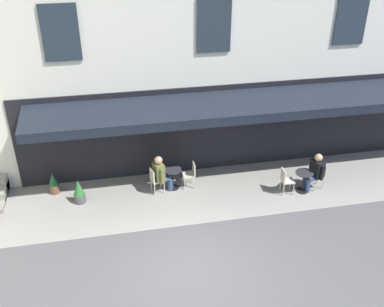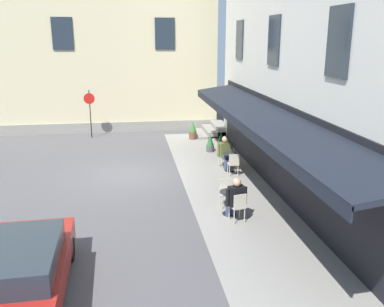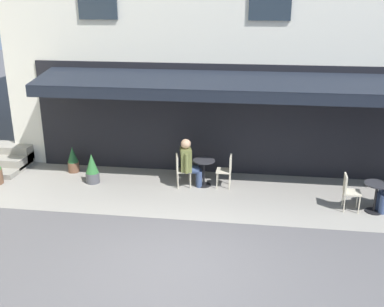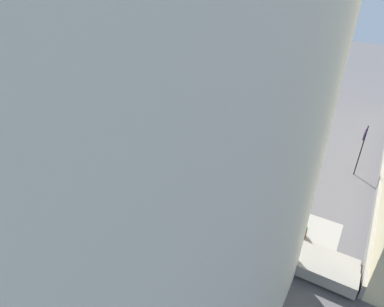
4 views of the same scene
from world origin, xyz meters
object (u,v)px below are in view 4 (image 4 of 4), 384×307
cafe_chair_cream_under_awning (96,148)px  cafe_table_mid_terrace (163,187)px  potted_plant_entrance_left (302,226)px  potted_plant_mid_terrace (231,210)px  cafe_chair_cream_corner_right (177,189)px  no_parking_sign (363,142)px  cafe_table_near_entrance (107,151)px  seated_companion_in_black (99,146)px  cafe_chair_cream_near_door (115,154)px  seated_patron_in_olive (172,185)px  parked_car_red (120,101)px  cafe_chair_cream_facing_street (152,182)px  potted_plant_by_steps (244,230)px

cafe_chair_cream_under_awning → cafe_table_mid_terrace: cafe_chair_cream_under_awning is taller
potted_plant_entrance_left → potted_plant_mid_terrace: bearing=-170.5°
cafe_chair_cream_corner_right → no_parking_sign: 8.76m
cafe_table_near_entrance → seated_companion_in_black: (-0.41, -0.09, 0.22)m
cafe_chair_cream_corner_right → potted_plant_entrance_left: (5.16, 0.53, -0.07)m
cafe_table_near_entrance → cafe_chair_cream_near_door: 0.63m
cafe_chair_cream_near_door → seated_companion_in_black: (-1.04, -0.05, 0.17)m
cafe_table_mid_terrace → no_parking_sign: size_ratio=0.29×
cafe_chair_cream_near_door → cafe_chair_cream_corner_right: bearing=-11.4°
seated_patron_in_olive → potted_plant_entrance_left: (5.37, 0.58, -0.24)m
seated_companion_in_black → seated_patron_in_olive: bearing=-9.6°
no_parking_sign → parked_car_red: no_parking_sign is taller
cafe_table_mid_terrace → potted_plant_mid_terrace: (3.11, 0.22, -0.08)m
cafe_table_near_entrance → seated_companion_in_black: size_ratio=0.56×
cafe_chair_cream_under_awning → cafe_table_near_entrance: bearing=12.2°
cafe_table_near_entrance → cafe_chair_cream_corner_right: 4.97m
cafe_chair_cream_facing_street → cafe_table_near_entrance: bearing=164.1°
cafe_table_near_entrance → cafe_chair_cream_corner_right: (4.89, -0.90, 0.06)m
cafe_chair_cream_near_door → seated_companion_in_black: size_ratio=0.68×
cafe_chair_cream_under_awning → seated_patron_in_olive: size_ratio=0.67×
cafe_chair_cream_facing_street → cafe_chair_cream_near_door: bearing=161.7°
cafe_chair_cream_corner_right → potted_plant_entrance_left: potted_plant_entrance_left is taller
cafe_chair_cream_under_awning → cafe_table_mid_terrace: size_ratio=1.21×
cafe_table_near_entrance → seated_companion_in_black: seated_companion_in_black is taller
cafe_table_mid_terrace → cafe_chair_cream_corner_right: 0.63m
cafe_chair_cream_near_door → potted_plant_entrance_left: bearing=-2.0°
cafe_chair_cream_near_door → potted_plant_entrance_left: size_ratio=0.92×
no_parking_sign → potted_plant_mid_terrace: bearing=-122.9°
cafe_chair_cream_near_door → cafe_table_mid_terrace: bearing=-15.4°
cafe_chair_cream_corner_right → cafe_chair_cream_near_door: bearing=168.6°
potted_plant_entrance_left → potted_plant_mid_terrace: (-2.67, -0.44, -0.07)m
cafe_chair_cream_near_door → parked_car_red: parked_car_red is taller
no_parking_sign → potted_plant_by_steps: 7.37m
cafe_chair_cream_under_awning → parked_car_red: (-3.10, 5.40, 0.16)m
cafe_chair_cream_corner_right → potted_plant_by_steps: (3.34, -0.64, -0.17)m
cafe_table_near_entrance → cafe_chair_cream_under_awning: (-0.62, -0.13, 0.06)m
cafe_chair_cream_under_awning → cafe_table_mid_terrace: (4.89, -0.91, -0.06)m
seated_patron_in_olive → cafe_table_near_entrance: bearing=168.5°
cafe_chair_cream_near_door → cafe_chair_cream_facing_street: same height
cafe_table_near_entrance → cafe_table_mid_terrace: bearing=-13.7°
cafe_table_mid_terrace → seated_patron_in_olive: bearing=13.1°
seated_patron_in_olive → no_parking_sign: bearing=42.7°
no_parking_sign → potted_plant_by_steps: no_parking_sign is taller
no_parking_sign → potted_plant_mid_terrace: (-3.81, -5.88, -1.38)m
seated_companion_in_black → potted_plant_entrance_left: size_ratio=1.36×
cafe_table_mid_terrace → cafe_chair_cream_corner_right: bearing=13.1°
seated_companion_in_black → cafe_chair_cream_near_door: bearing=2.6°
no_parking_sign → potted_plant_mid_terrace: size_ratio=3.06×
cafe_chair_cream_facing_street → parked_car_red: (-7.36, 6.31, 0.16)m
cafe_table_mid_terrace → cafe_chair_cream_corner_right: (0.62, 0.14, 0.06)m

